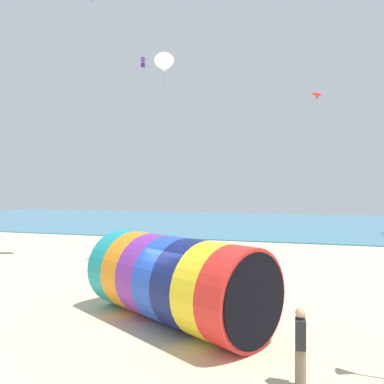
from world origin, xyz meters
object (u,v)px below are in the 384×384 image
giant_inflatable_tube (175,280)px  kite_handler (301,346)px  kite_purple_box (143,62)px  kite_white_delta (164,66)px  kite_red_parafoil (317,94)px

giant_inflatable_tube → kite_handler: size_ratio=4.05×
kite_handler → kite_purple_box: bearing=123.7°
kite_white_delta → kite_purple_box: bearing=126.5°
kite_handler → kite_red_parafoil: size_ratio=2.43×
kite_red_parafoil → kite_handler: bearing=-93.3°
kite_white_delta → kite_handler: bearing=-57.4°
giant_inflatable_tube → kite_red_parafoil: bearing=65.0°
kite_handler → kite_red_parafoil: kite_red_parafoil is taller
kite_white_delta → kite_purple_box: size_ratio=3.03×
kite_white_delta → kite_purple_box: 6.26m
giant_inflatable_tube → kite_purple_box: bearing=117.8°
kite_purple_box → kite_red_parafoil: kite_purple_box is taller
kite_handler → kite_red_parafoil: (0.76, 13.19, 8.76)m
kite_handler → kite_purple_box: (-11.41, 17.08, 13.02)m
kite_white_delta → kite_red_parafoil: 8.96m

